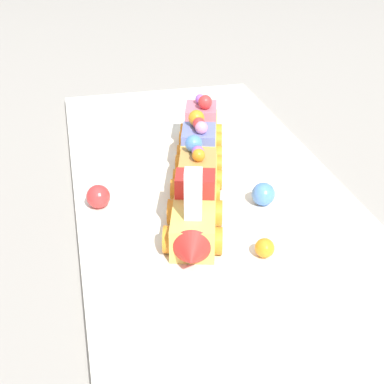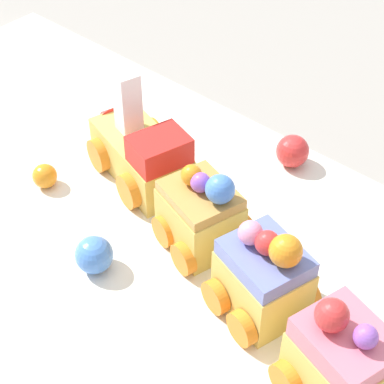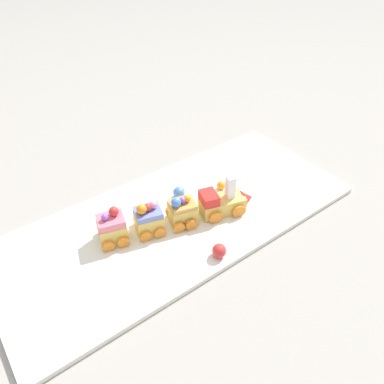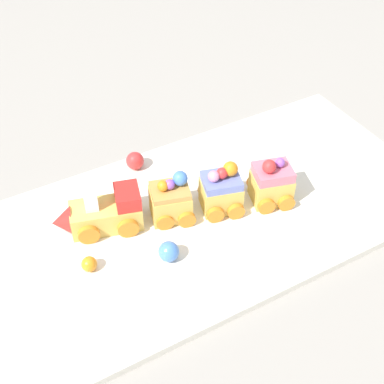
{
  "view_description": "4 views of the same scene",
  "coord_description": "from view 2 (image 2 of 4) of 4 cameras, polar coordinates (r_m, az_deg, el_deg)",
  "views": [
    {
      "loc": [
        0.56,
        -0.16,
        0.35
      ],
      "look_at": [
        0.01,
        -0.03,
        0.02
      ],
      "focal_mm": 50.0,
      "sensor_mm": 36.0,
      "label": 1
    },
    {
      "loc": [
        -0.22,
        0.24,
        0.38
      ],
      "look_at": [
        0.0,
        -0.01,
        0.06
      ],
      "focal_mm": 60.0,
      "sensor_mm": 36.0,
      "label": 2
    },
    {
      "loc": [
        -0.34,
        -0.51,
        0.58
      ],
      "look_at": [
        0.03,
        -0.02,
        0.08
      ],
      "focal_mm": 35.0,
      "sensor_mm": 36.0,
      "label": 3
    },
    {
      "loc": [
        0.24,
        0.47,
        0.57
      ],
      "look_at": [
        -0.03,
        -0.0,
        0.06
      ],
      "focal_mm": 50.0,
      "sensor_mm": 36.0,
      "label": 4
    }
  ],
  "objects": [
    {
      "name": "gumball_red",
      "position": [
        0.56,
        8.87,
        3.64
      ],
      "size": [
        0.03,
        0.03,
        0.03
      ],
      "primitive_type": "sphere",
      "color": "red",
      "rests_on": "display_board"
    },
    {
      "name": "gumball_blue",
      "position": [
        0.47,
        -8.7,
        -5.54
      ],
      "size": [
        0.03,
        0.03,
        0.03
      ],
      "primitive_type": "sphere",
      "color": "#4C84E0",
      "rests_on": "display_board"
    },
    {
      "name": "cake_car_blueberry",
      "position": [
        0.44,
        6.34,
        -7.66
      ],
      "size": [
        0.07,
        0.07,
        0.08
      ],
      "rotation": [
        0.0,
        0.0,
        -0.28
      ],
      "color": "#E0BC56",
      "rests_on": "display_board"
    },
    {
      "name": "cake_car_strawberry",
      "position": [
        0.4,
        13.0,
        -14.54
      ],
      "size": [
        0.07,
        0.07,
        0.08
      ],
      "rotation": [
        0.0,
        0.0,
        -0.28
      ],
      "color": "#E0BC56",
      "rests_on": "display_board"
    },
    {
      "name": "ground_plane",
      "position": [
        0.5,
        -0.79,
        -6.5
      ],
      "size": [
        10.0,
        10.0,
        0.0
      ],
      "primitive_type": "plane",
      "color": "gray"
    },
    {
      "name": "cake_train_locomotive",
      "position": [
        0.54,
        -4.95,
        3.97
      ],
      "size": [
        0.13,
        0.08,
        0.09
      ],
      "rotation": [
        0.0,
        0.0,
        -0.28
      ],
      "color": "#E0BC56",
      "rests_on": "display_board"
    },
    {
      "name": "display_board",
      "position": [
        0.49,
        -0.79,
        -6.05
      ],
      "size": [
        0.79,
        0.34,
        0.01
      ],
      "primitive_type": "cube",
      "color": "white",
      "rests_on": "ground_plane"
    },
    {
      "name": "cake_car_caramel",
      "position": [
        0.48,
        1.06,
        -2.23
      ],
      "size": [
        0.07,
        0.07,
        0.07
      ],
      "rotation": [
        0.0,
        0.0,
        -0.28
      ],
      "color": "#E0BC56",
      "rests_on": "display_board"
    },
    {
      "name": "gumball_orange",
      "position": [
        0.55,
        -12.95,
        1.4
      ],
      "size": [
        0.02,
        0.02,
        0.02
      ],
      "primitive_type": "sphere",
      "color": "orange",
      "rests_on": "display_board"
    }
  ]
}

